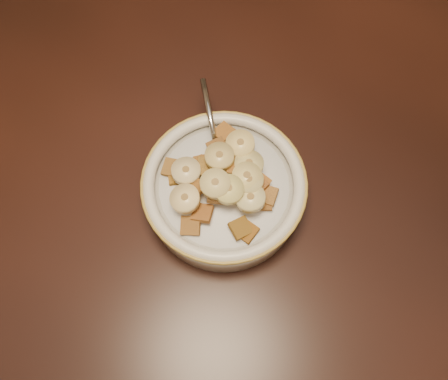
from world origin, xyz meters
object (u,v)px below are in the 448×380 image
Objects in this scene: table at (239,90)px; cereal_bowl at (224,193)px; chair at (397,39)px; spoon at (219,162)px.

table is 8.19× the size of cereal_bowl.
cereal_bowl is (0.08, -0.15, 0.04)m from table.
spoon is at bearing -92.00° from chair.
chair is (0.08, 0.49, -0.31)m from table.
table is at bearing -111.62° from spoon.
table is 1.66× the size of chair.
cereal_bowl reaches higher than table.
spoon is (0.06, -0.13, 0.07)m from table.
table is 34.11× the size of spoon.
chair is 0.72m from spoon.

